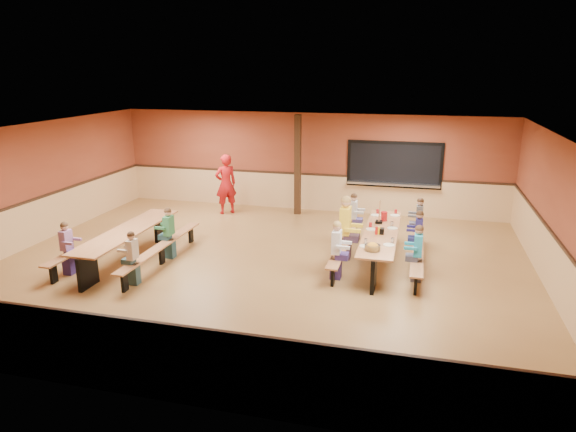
# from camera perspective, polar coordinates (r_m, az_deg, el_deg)

# --- Properties ---
(ground) EXTENTS (12.00, 12.00, 0.00)m
(ground) POSITION_cam_1_polar(r_m,az_deg,el_deg) (11.65, -3.05, -5.54)
(ground) COLOR brown
(ground) RESTS_ON ground
(room_envelope) EXTENTS (12.04, 10.04, 3.02)m
(room_envelope) POSITION_cam_1_polar(r_m,az_deg,el_deg) (11.41, -3.10, -2.32)
(room_envelope) COLOR brown
(room_envelope) RESTS_ON ground
(kitchen_pass_through) EXTENTS (2.78, 0.28, 1.38)m
(kitchen_pass_through) POSITION_cam_1_polar(r_m,az_deg,el_deg) (15.54, 11.71, 5.39)
(kitchen_pass_through) COLOR black
(kitchen_pass_through) RESTS_ON ground
(structural_post) EXTENTS (0.18, 0.18, 3.00)m
(structural_post) POSITION_cam_1_polar(r_m,az_deg,el_deg) (15.38, 1.08, 5.65)
(structural_post) COLOR black
(structural_post) RESTS_ON ground
(cafeteria_table_main) EXTENTS (1.91, 3.70, 0.74)m
(cafeteria_table_main) POSITION_cam_1_polar(r_m,az_deg,el_deg) (11.84, 10.24, -2.70)
(cafeteria_table_main) COLOR #A76B42
(cafeteria_table_main) RESTS_ON ground
(cafeteria_table_second) EXTENTS (1.91, 3.70, 0.74)m
(cafeteria_table_second) POSITION_cam_1_polar(r_m,az_deg,el_deg) (12.33, -17.33, -2.44)
(cafeteria_table_second) COLOR #A76B42
(cafeteria_table_second) RESTS_ON ground
(seated_child_white_left) EXTENTS (0.39, 0.32, 1.24)m
(seated_child_white_left) POSITION_cam_1_polar(r_m,az_deg,el_deg) (10.80, 5.39, -3.84)
(seated_child_white_left) COLOR white
(seated_child_white_left) RESTS_ON ground
(seated_adult_yellow) EXTENTS (0.50, 0.41, 1.48)m
(seated_adult_yellow) POSITION_cam_1_polar(r_m,az_deg,el_deg) (11.91, 6.36, -1.35)
(seated_adult_yellow) COLOR yellow
(seated_adult_yellow) RESTS_ON ground
(seated_child_grey_left) EXTENTS (0.36, 0.30, 1.20)m
(seated_child_grey_left) POSITION_cam_1_polar(r_m,az_deg,el_deg) (13.35, 7.26, -0.08)
(seated_child_grey_left) COLOR silver
(seated_child_grey_left) RESTS_ON ground
(seated_child_teal_right) EXTENTS (0.36, 0.30, 1.20)m
(seated_child_teal_right) POSITION_cam_1_polar(r_m,az_deg,el_deg) (10.96, 14.20, -4.10)
(seated_child_teal_right) COLOR teal
(seated_child_teal_right) RESTS_ON ground
(seated_child_navy_right) EXTENTS (0.35, 0.29, 1.17)m
(seated_child_navy_right) POSITION_cam_1_polar(r_m,az_deg,el_deg) (12.14, 14.28, -2.18)
(seated_child_navy_right) COLOR navy
(seated_child_navy_right) RESTS_ON ground
(seated_child_char_right) EXTENTS (0.36, 0.29, 1.18)m
(seated_child_char_right) POSITION_cam_1_polar(r_m,az_deg,el_deg) (13.28, 14.34, -0.59)
(seated_child_char_right) COLOR #53565D
(seated_child_char_right) RESTS_ON ground
(seated_child_purple_sec) EXTENTS (0.34, 0.28, 1.16)m
(seated_child_purple_sec) POSITION_cam_1_polar(r_m,az_deg,el_deg) (11.96, -23.34, -3.35)
(seated_child_purple_sec) COLOR #906192
(seated_child_purple_sec) RESTS_ON ground
(seated_child_green_sec) EXTENTS (0.36, 0.29, 1.19)m
(seated_child_green_sec) POSITION_cam_1_polar(r_m,az_deg,el_deg) (12.25, -13.07, -1.90)
(seated_child_green_sec) COLOR #317749
(seated_child_green_sec) RESTS_ON ground
(seated_child_tan_sec) EXTENTS (0.33, 0.27, 1.12)m
(seated_child_tan_sec) POSITION_cam_1_polar(r_m,az_deg,el_deg) (10.95, -16.85, -4.54)
(seated_child_tan_sec) COLOR #C3B29F
(seated_child_tan_sec) RESTS_ON ground
(standing_woman) EXTENTS (0.79, 0.76, 1.82)m
(standing_woman) POSITION_cam_1_polar(r_m,az_deg,el_deg) (15.66, -6.92, 3.54)
(standing_woman) COLOR #B01417
(standing_woman) RESTS_ON ground
(punch_pitcher) EXTENTS (0.16, 0.16, 0.22)m
(punch_pitcher) POSITION_cam_1_polar(r_m,az_deg,el_deg) (12.60, 10.63, -0.03)
(punch_pitcher) COLOR #B4181B
(punch_pitcher) RESTS_ON cafeteria_table_main
(chip_bowl) EXTENTS (0.32, 0.32, 0.15)m
(chip_bowl) POSITION_cam_1_polar(r_m,az_deg,el_deg) (10.53, 9.37, -3.41)
(chip_bowl) COLOR orange
(chip_bowl) RESTS_ON cafeteria_table_main
(napkin_dispenser) EXTENTS (0.10, 0.14, 0.13)m
(napkin_dispenser) POSITION_cam_1_polar(r_m,az_deg,el_deg) (11.60, 10.38, -1.66)
(napkin_dispenser) COLOR black
(napkin_dispenser) RESTS_ON cafeteria_table_main
(condiment_mustard) EXTENTS (0.06, 0.06, 0.17)m
(condiment_mustard) POSITION_cam_1_polar(r_m,az_deg,el_deg) (11.55, 10.07, -1.61)
(condiment_mustard) COLOR yellow
(condiment_mustard) RESTS_ON cafeteria_table_main
(condiment_ketchup) EXTENTS (0.06, 0.06, 0.17)m
(condiment_ketchup) POSITION_cam_1_polar(r_m,az_deg,el_deg) (11.54, 9.79, -1.62)
(condiment_ketchup) COLOR #B2140F
(condiment_ketchup) RESTS_ON cafeteria_table_main
(table_paddle) EXTENTS (0.16, 0.16, 0.56)m
(table_paddle) POSITION_cam_1_polar(r_m,az_deg,el_deg) (12.36, 10.09, -0.18)
(table_paddle) COLOR black
(table_paddle) RESTS_ON cafeteria_table_main
(place_settings) EXTENTS (0.65, 3.30, 0.11)m
(place_settings) POSITION_cam_1_polar(r_m,az_deg,el_deg) (11.76, 10.31, -1.46)
(place_settings) COLOR beige
(place_settings) RESTS_ON cafeteria_table_main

